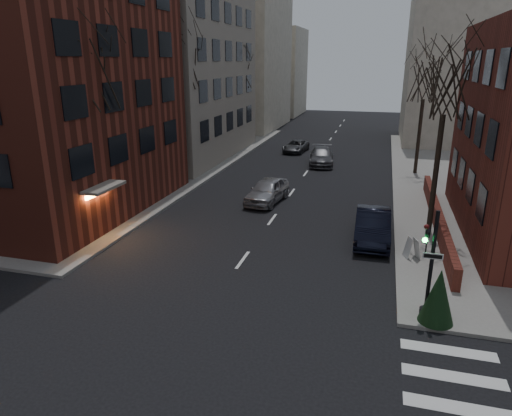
{
  "coord_description": "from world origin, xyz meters",
  "views": [
    {
      "loc": [
        5.91,
        -6.98,
        9.1
      ],
      "look_at": [
        0.12,
        13.96,
        2.0
      ],
      "focal_mm": 32.0,
      "sensor_mm": 36.0,
      "label": 1
    }
  ],
  "objects_px": {
    "traffic_signal": "(429,270)",
    "car_lane_gray": "(322,156)",
    "tree_left_c": "(240,70)",
    "car_lane_far": "(296,146)",
    "tree_right_b": "(425,80)",
    "streetlamp_near": "(172,133)",
    "streetlamp_far": "(251,106)",
    "parked_sedan": "(373,226)",
    "tree_left_b": "(184,62)",
    "sandwich_board": "(412,248)",
    "evergreen_shrub": "(438,296)",
    "car_lane_silver": "(267,191)",
    "tree_left_a": "(87,72)",
    "tree_right_a": "(447,82)"
  },
  "relations": [
    {
      "from": "tree_left_c",
      "to": "evergreen_shrub",
      "type": "xyz_separation_m",
      "value": [
        17.1,
        -31.5,
        -6.86
      ]
    },
    {
      "from": "car_lane_far",
      "to": "car_lane_silver",
      "type": "bearing_deg",
      "value": -80.12
    },
    {
      "from": "traffic_signal",
      "to": "parked_sedan",
      "type": "height_order",
      "value": "traffic_signal"
    },
    {
      "from": "tree_left_c",
      "to": "streetlamp_far",
      "type": "height_order",
      "value": "tree_left_c"
    },
    {
      "from": "traffic_signal",
      "to": "parked_sedan",
      "type": "relative_size",
      "value": 0.8
    },
    {
      "from": "traffic_signal",
      "to": "car_lane_gray",
      "type": "bearing_deg",
      "value": 106.1
    },
    {
      "from": "car_lane_far",
      "to": "evergreen_shrub",
      "type": "height_order",
      "value": "evergreen_shrub"
    },
    {
      "from": "car_lane_silver",
      "to": "car_lane_gray",
      "type": "height_order",
      "value": "car_lane_silver"
    },
    {
      "from": "tree_right_b",
      "to": "parked_sedan",
      "type": "relative_size",
      "value": 1.83
    },
    {
      "from": "tree_left_b",
      "to": "car_lane_far",
      "type": "xyz_separation_m",
      "value": [
        6.26,
        12.9,
        -8.32
      ]
    },
    {
      "from": "tree_left_c",
      "to": "car_lane_far",
      "type": "distance_m",
      "value": 9.78
    },
    {
      "from": "tree_left_c",
      "to": "parked_sedan",
      "type": "distance_m",
      "value": 28.92
    },
    {
      "from": "tree_left_b",
      "to": "streetlamp_far",
      "type": "height_order",
      "value": "tree_left_b"
    },
    {
      "from": "parked_sedan",
      "to": "sandwich_board",
      "type": "xyz_separation_m",
      "value": [
        1.89,
        -2.04,
        -0.19
      ]
    },
    {
      "from": "tree_left_a",
      "to": "sandwich_board",
      "type": "distance_m",
      "value": 18.29
    },
    {
      "from": "streetlamp_far",
      "to": "sandwich_board",
      "type": "bearing_deg",
      "value": -60.28
    },
    {
      "from": "parked_sedan",
      "to": "streetlamp_near",
      "type": "bearing_deg",
      "value": 155.99
    },
    {
      "from": "parked_sedan",
      "to": "tree_left_a",
      "type": "bearing_deg",
      "value": -173.04
    },
    {
      "from": "traffic_signal",
      "to": "streetlamp_near",
      "type": "height_order",
      "value": "streetlamp_near"
    },
    {
      "from": "streetlamp_far",
      "to": "car_lane_far",
      "type": "xyz_separation_m",
      "value": [
        5.66,
        -3.1,
        -3.64
      ]
    },
    {
      "from": "car_lane_gray",
      "to": "sandwich_board",
      "type": "relative_size",
      "value": 5.27
    },
    {
      "from": "tree_left_b",
      "to": "tree_left_a",
      "type": "bearing_deg",
      "value": -90.0
    },
    {
      "from": "car_lane_far",
      "to": "tree_right_b",
      "type": "bearing_deg",
      "value": -26.0
    },
    {
      "from": "tree_left_c",
      "to": "car_lane_far",
      "type": "height_order",
      "value": "tree_left_c"
    },
    {
      "from": "tree_left_b",
      "to": "car_lane_gray",
      "type": "bearing_deg",
      "value": 38.8
    },
    {
      "from": "traffic_signal",
      "to": "car_lane_far",
      "type": "height_order",
      "value": "traffic_signal"
    },
    {
      "from": "streetlamp_near",
      "to": "parked_sedan",
      "type": "relative_size",
      "value": 1.25
    },
    {
      "from": "tree_left_c",
      "to": "streetlamp_near",
      "type": "relative_size",
      "value": 1.55
    },
    {
      "from": "evergreen_shrub",
      "to": "traffic_signal",
      "type": "bearing_deg",
      "value": 126.27
    },
    {
      "from": "tree_left_c",
      "to": "evergreen_shrub",
      "type": "relative_size",
      "value": 4.76
    },
    {
      "from": "streetlamp_near",
      "to": "car_lane_far",
      "type": "xyz_separation_m",
      "value": [
        5.66,
        16.9,
        -3.64
      ]
    },
    {
      "from": "car_lane_gray",
      "to": "streetlamp_far",
      "type": "bearing_deg",
      "value": 130.54
    },
    {
      "from": "tree_left_b",
      "to": "car_lane_far",
      "type": "distance_m",
      "value": 16.58
    },
    {
      "from": "tree_right_b",
      "to": "streetlamp_near",
      "type": "bearing_deg",
      "value": -149.53
    },
    {
      "from": "tree_left_b",
      "to": "sandwich_board",
      "type": "height_order",
      "value": "tree_left_b"
    },
    {
      "from": "car_lane_gray",
      "to": "evergreen_shrub",
      "type": "xyz_separation_m",
      "value": [
        7.5,
        -25.22,
        0.42
      ]
    },
    {
      "from": "tree_left_a",
      "to": "streetlamp_far",
      "type": "relative_size",
      "value": 1.63
    },
    {
      "from": "tree_left_a",
      "to": "tree_left_b",
      "type": "distance_m",
      "value": 12.01
    },
    {
      "from": "streetlamp_near",
      "to": "car_lane_far",
      "type": "relative_size",
      "value": 1.47
    },
    {
      "from": "tree_right_a",
      "to": "evergreen_shrub",
      "type": "height_order",
      "value": "tree_right_a"
    },
    {
      "from": "tree_left_b",
      "to": "parked_sedan",
      "type": "distance_m",
      "value": 19.42
    },
    {
      "from": "car_lane_silver",
      "to": "streetlamp_far",
      "type": "bearing_deg",
      "value": 116.13
    },
    {
      "from": "tree_left_a",
      "to": "tree_right_b",
      "type": "distance_m",
      "value": 25.19
    },
    {
      "from": "traffic_signal",
      "to": "car_lane_gray",
      "type": "distance_m",
      "value": 25.76
    },
    {
      "from": "tree_left_a",
      "to": "tree_left_b",
      "type": "height_order",
      "value": "tree_left_b"
    },
    {
      "from": "tree_left_b",
      "to": "evergreen_shrub",
      "type": "height_order",
      "value": "tree_left_b"
    },
    {
      "from": "tree_right_b",
      "to": "car_lane_far",
      "type": "xyz_separation_m",
      "value": [
        -11.34,
        6.9,
        -6.99
      ]
    },
    {
      "from": "streetlamp_near",
      "to": "streetlamp_far",
      "type": "xyz_separation_m",
      "value": [
        0.0,
        20.0,
        0.0
      ]
    },
    {
      "from": "traffic_signal",
      "to": "streetlamp_far",
      "type": "distance_m",
      "value": 36.81
    },
    {
      "from": "tree_left_a",
      "to": "tree_right_b",
      "type": "bearing_deg",
      "value": 45.64
    }
  ]
}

